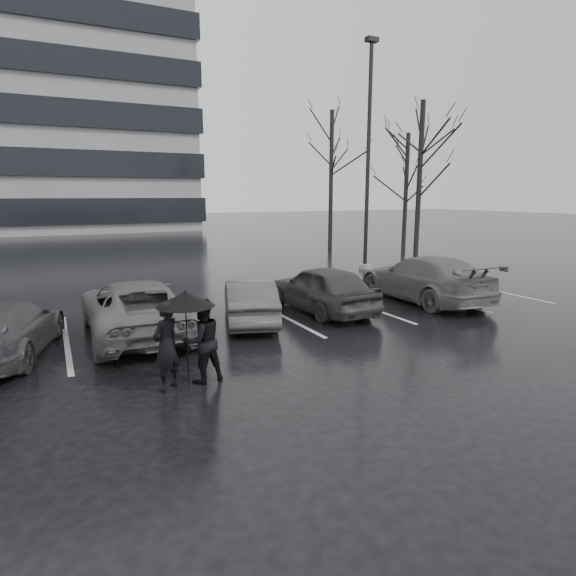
% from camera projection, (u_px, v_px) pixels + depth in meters
% --- Properties ---
extents(ground, '(160.00, 160.00, 0.00)m').
position_uv_depth(ground, '(304.00, 342.00, 11.27)').
color(ground, black).
rests_on(ground, ground).
extents(car_main, '(1.90, 4.17, 1.39)m').
position_uv_depth(car_main, '(322.00, 288.00, 14.06)').
color(car_main, black).
rests_on(car_main, ground).
extents(car_west_a, '(2.25, 3.80, 1.18)m').
position_uv_depth(car_west_a, '(250.00, 301.00, 12.89)').
color(car_west_a, '#2A2A2C').
rests_on(car_west_a, ground).
extents(car_west_b, '(2.29, 4.93, 1.37)m').
position_uv_depth(car_west_b, '(136.00, 308.00, 11.68)').
color(car_west_b, '#454648').
rests_on(car_west_b, ground).
extents(car_west_c, '(2.66, 4.50, 1.22)m').
position_uv_depth(car_west_c, '(2.00, 329.00, 10.10)').
color(car_west_c, black).
rests_on(car_west_c, ground).
extents(car_east, '(2.26, 5.13, 1.47)m').
position_uv_depth(car_east, '(424.00, 278.00, 15.50)').
color(car_east, '#454648').
rests_on(car_east, ground).
extents(pedestrian_left, '(0.69, 0.65, 1.59)m').
position_uv_depth(pedestrian_left, '(166.00, 346.00, 8.37)').
color(pedestrian_left, black).
rests_on(pedestrian_left, ground).
extents(pedestrian_right, '(0.84, 0.71, 1.56)m').
position_uv_depth(pedestrian_right, '(202.00, 341.00, 8.73)').
color(pedestrian_right, black).
rests_on(pedestrian_right, ground).
extents(umbrella, '(1.03, 1.03, 1.75)m').
position_uv_depth(umbrella, '(185.00, 299.00, 8.41)').
color(umbrella, black).
rests_on(umbrella, ground).
extents(lamp_post, '(0.55, 0.55, 9.99)m').
position_uv_depth(lamp_post, '(368.00, 168.00, 21.51)').
color(lamp_post, gray).
rests_on(lamp_post, ground).
extents(stall_stripes, '(19.72, 5.00, 0.00)m').
position_uv_depth(stall_stripes, '(235.00, 321.00, 13.12)').
color(stall_stripes, '#B9B9BC').
rests_on(stall_stripes, ground).
extents(tree_east, '(0.26, 0.26, 8.00)m').
position_uv_depth(tree_east, '(419.00, 182.00, 24.53)').
color(tree_east, black).
rests_on(tree_east, ground).
extents(tree_ne, '(0.26, 0.26, 7.00)m').
position_uv_depth(tree_ne, '(406.00, 193.00, 29.23)').
color(tree_ne, black).
rests_on(tree_ne, ground).
extents(tree_north, '(0.26, 0.26, 8.50)m').
position_uv_depth(tree_north, '(331.00, 181.00, 30.20)').
color(tree_north, black).
rests_on(tree_north, ground).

